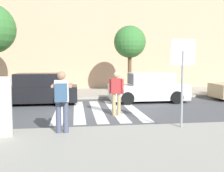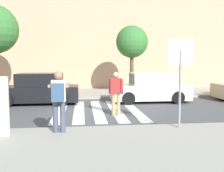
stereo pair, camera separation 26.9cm
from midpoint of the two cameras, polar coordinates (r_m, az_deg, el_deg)
ground_plane at (r=11.37m, az=-2.45°, el=-5.47°), size 120.00×120.00×0.00m
sidewalk_near at (r=5.41m, az=2.50°, el=-17.03°), size 60.00×6.00×0.14m
sidewalk_far at (r=17.28m, az=-3.89°, el=-1.53°), size 60.00×4.80×0.14m
building_facade_far at (r=21.61m, az=-4.51°, el=9.40°), size 56.00×4.00×7.35m
crosswalk_stripe_0 at (r=11.57m, az=-10.49°, el=-5.35°), size 0.44×5.20×0.01m
crosswalk_stripe_1 at (r=11.54m, az=-6.51°, el=-5.32°), size 0.44×5.20×0.01m
crosswalk_stripe_2 at (r=11.57m, az=-2.52°, el=-5.26°), size 0.44×5.20×0.01m
crosswalk_stripe_3 at (r=11.65m, az=1.42°, el=-5.18°), size 0.44×5.20×0.01m
crosswalk_stripe_4 at (r=11.78m, az=5.29°, el=-5.08°), size 0.44×5.20×0.01m
stop_sign at (r=8.09m, az=15.59°, el=4.71°), size 0.76×0.08×2.64m
photographer_with_backpack at (r=7.39m, az=-10.53°, el=-2.22°), size 0.59×0.85×1.72m
pedestrian_crossing at (r=10.29m, az=1.60°, el=-1.12°), size 0.55×0.36×1.72m
parked_car_black at (r=13.67m, az=-15.22°, el=-0.75°), size 4.10×1.92×1.55m
parked_car_white at (r=14.02m, az=8.86°, el=-0.48°), size 4.10×1.92×1.55m
street_tree_center at (r=16.40m, az=4.83°, el=9.45°), size 1.98×1.98×4.20m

